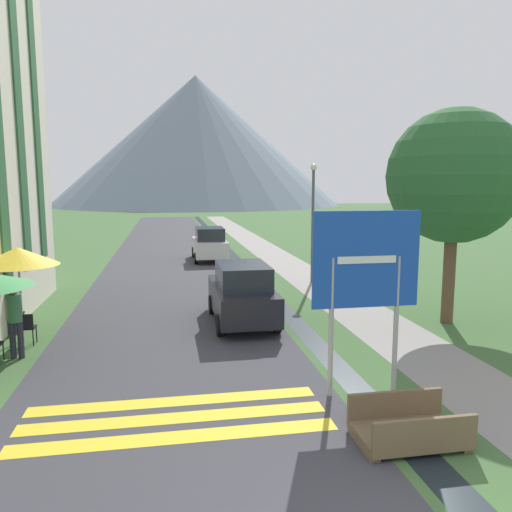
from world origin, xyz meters
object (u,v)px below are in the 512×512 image
(parked_car_near, at_px, (242,293))
(cafe_chair_middle, at_px, (26,326))
(road_sign, at_px, (366,274))
(tree_by_path, at_px, (454,177))
(person_seated_near, at_px, (9,310))
(footbridge, at_px, (409,429))
(cafe_umbrella_middle_yellow, at_px, (18,256))
(streetlamp, at_px, (313,212))
(parked_car_far, at_px, (210,244))
(person_standing_terrace, at_px, (15,316))
(cafe_chair_far_right, at_px, (15,312))

(parked_car_near, height_order, cafe_chair_middle, parked_car_near)
(road_sign, xyz_separation_m, tree_by_path, (4.51, 4.47, 1.93))
(parked_car_near, relative_size, person_seated_near, 3.09)
(road_sign, height_order, parked_car_near, road_sign)
(footbridge, relative_size, cafe_umbrella_middle_yellow, 0.68)
(road_sign, relative_size, tree_by_path, 0.58)
(footbridge, distance_m, cafe_chair_middle, 9.75)
(parked_car_near, relative_size, streetlamp, 0.79)
(footbridge, bearing_deg, streetlamp, 80.18)
(footbridge, relative_size, parked_car_far, 0.44)
(parked_car_near, height_order, person_standing_terrace, parked_car_near)
(person_seated_near, bearing_deg, tree_by_path, -4.34)
(parked_car_far, bearing_deg, person_seated_near, -117.33)
(cafe_umbrella_middle_yellow, relative_size, streetlamp, 0.50)
(cafe_chair_far_right, bearing_deg, parked_car_near, 5.73)
(cafe_chair_far_right, relative_size, cafe_umbrella_middle_yellow, 0.34)
(cafe_chair_far_right, height_order, cafe_umbrella_middle_yellow, cafe_umbrella_middle_yellow)
(cafe_umbrella_middle_yellow, height_order, person_standing_terrace, cafe_umbrella_middle_yellow)
(footbridge, height_order, cafe_chair_far_right, cafe_chair_far_right)
(cafe_chair_middle, distance_m, cafe_umbrella_middle_yellow, 1.83)
(cafe_chair_middle, relative_size, tree_by_path, 0.13)
(tree_by_path, bearing_deg, cafe_umbrella_middle_yellow, 178.06)
(footbridge, distance_m, parked_car_far, 20.23)
(tree_by_path, bearing_deg, cafe_chair_middle, -179.71)
(cafe_chair_far_right, bearing_deg, cafe_umbrella_middle_yellow, -55.95)
(person_seated_near, distance_m, streetlamp, 12.13)
(parked_car_far, relative_size, streetlamp, 0.77)
(parked_car_near, xyz_separation_m, parked_car_far, (0.12, 12.73, -0.00))
(streetlamp, bearing_deg, person_standing_terrace, -140.91)
(parked_car_far, height_order, person_standing_terrace, parked_car_far)
(person_standing_terrace, bearing_deg, tree_by_path, 5.09)
(cafe_chair_middle, distance_m, cafe_chair_far_right, 1.70)
(footbridge, xyz_separation_m, cafe_chair_far_right, (-8.13, 7.88, 0.29))
(parked_car_far, height_order, streetlamp, streetlamp)
(footbridge, xyz_separation_m, parked_car_far, (-1.48, 20.16, 0.68))
(streetlamp, distance_m, tree_by_path, 7.28)
(parked_car_near, height_order, streetlamp, streetlamp)
(cafe_chair_middle, height_order, cafe_umbrella_middle_yellow, cafe_umbrella_middle_yellow)
(footbridge, xyz_separation_m, cafe_umbrella_middle_yellow, (-7.64, 6.80, 2.05))
(parked_car_far, relative_size, person_standing_terrace, 2.16)
(tree_by_path, bearing_deg, streetlamp, 108.11)
(cafe_umbrella_middle_yellow, bearing_deg, road_sign, -32.59)
(cafe_chair_far_right, distance_m, person_seated_near, 0.57)
(footbridge, height_order, cafe_chair_middle, cafe_chair_middle)
(footbridge, distance_m, parked_car_near, 7.63)
(person_seated_near, height_order, tree_by_path, tree_by_path)
(cafe_chair_far_right, bearing_deg, tree_by_path, 2.95)
(streetlamp, bearing_deg, tree_by_path, -71.89)
(person_standing_terrace, bearing_deg, footbridge, -35.81)
(footbridge, bearing_deg, parked_car_far, 94.20)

